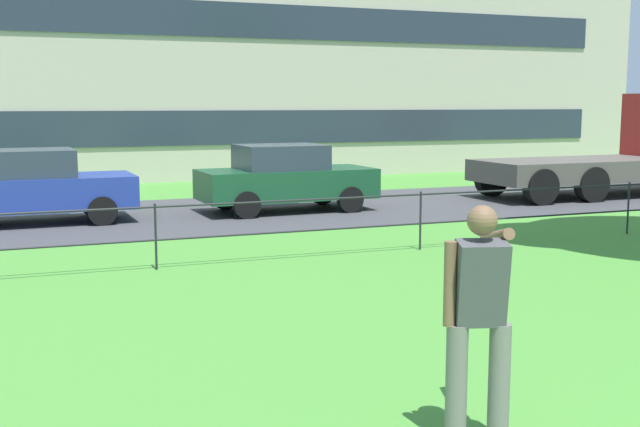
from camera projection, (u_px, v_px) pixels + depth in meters
name	position (u px, v px, depth m)	size (l,w,h in m)	color
street_strip	(211.00, 214.00, 18.08)	(80.00, 6.15, 0.01)	#424247
park_fence	(297.00, 218.00, 12.76)	(31.43, 0.04, 1.00)	#232328
person_thrower	(479.00, 315.00, 5.82)	(0.68, 0.74, 1.76)	slate
car_blue_right	(33.00, 186.00, 16.52)	(4.03, 1.87, 1.54)	#233899
car_dark_green_far_right	(285.00, 178.00, 18.42)	(4.05, 1.90, 1.54)	#194C2D
flatbed_truck_center	(638.00, 150.00, 21.92)	(7.32, 2.47, 2.75)	#B22323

